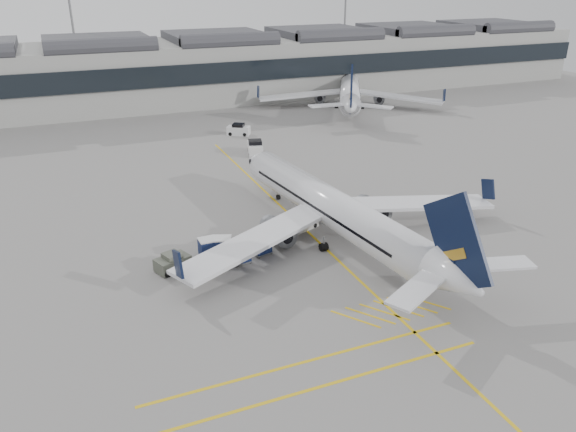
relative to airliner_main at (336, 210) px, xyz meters
name	(u,v)px	position (x,y,z in m)	size (l,w,h in m)	color
ground	(233,292)	(-11.75, -5.56, -2.84)	(220.00, 220.00, 0.00)	gray
terminal	(112,72)	(-11.75, 66.36, 3.30)	(200.00, 20.45, 12.40)	#9E9E99
light_masts	(90,19)	(-13.41, 80.44, 11.65)	(113.00, 0.60, 25.45)	slate
apron_markings	(299,223)	(-1.75, 4.44, -2.83)	(0.25, 60.00, 0.01)	gold
airliner_main	(336,210)	(0.00, 0.00, 0.00)	(33.06, 36.30, 9.66)	silver
airliner_far	(350,91)	(28.17, 49.30, 0.07)	(30.64, 33.80, 9.89)	silver
belt_loader	(298,225)	(-2.42, 2.95, -2.27)	(4.92, 3.04, 1.96)	silver
baggage_cart_a	(262,245)	(-7.43, -0.40, -1.95)	(1.84, 1.64, 1.66)	gray
baggage_cart_b	(208,247)	(-11.92, 0.81, -1.90)	(1.70, 1.41, 1.76)	gray
baggage_cart_c	(240,253)	(-9.67, -1.24, -1.93)	(1.81, 1.57, 1.70)	gray
baggage_cart_d	(222,246)	(-10.74, 0.51, -1.88)	(2.08, 1.91, 1.79)	gray
ramp_agent_a	(269,226)	(-5.51, 2.87, -1.87)	(0.70, 0.46, 1.93)	#F6560C
ramp_agent_b	(249,239)	(-8.13, 1.01, -1.93)	(0.89, 0.69, 1.83)	#F9400D
pushback_tug	(173,263)	(-15.28, -0.26, -2.15)	(3.18, 2.54, 1.55)	#4F5246
safety_cone_nose	(279,186)	(0.05, 14.30, -2.59)	(0.36, 0.36, 0.49)	#F24C0A
safety_cone_engine	(383,239)	(3.76, -2.36, -2.59)	(0.37, 0.37, 0.51)	#F24C0A
service_van_mid	(255,148)	(2.04, 27.90, -1.97)	(2.80, 4.13, 1.94)	silver
service_van_right	(239,130)	(3.03, 38.26, -2.06)	(3.76, 3.22, 1.73)	silver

